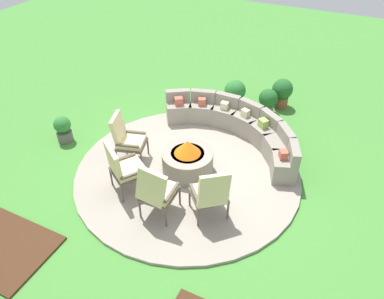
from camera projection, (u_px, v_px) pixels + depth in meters
ground_plane at (188, 173)px, 7.35m from camera, size 24.00×24.00×0.00m
patio_circle at (188, 171)px, 7.34m from camera, size 4.47×4.47×0.06m
fire_pit at (188, 159)px, 7.15m from camera, size 1.01×1.01×0.73m
curved_stone_bench at (237, 126)px, 8.03m from camera, size 3.43×1.78×0.73m
lounge_chair_front_left at (127, 138)px, 7.26m from camera, size 0.70×0.66×1.06m
lounge_chair_front_right at (123, 167)px, 6.55m from camera, size 0.80×0.84×1.10m
lounge_chair_back_left at (156, 191)px, 6.04m from camera, size 0.60×0.61×1.16m
lounge_chair_back_right at (211, 193)px, 6.03m from camera, size 0.77×0.80×1.05m
potted_plant_0 at (268, 100)px, 8.94m from camera, size 0.46×0.46×0.64m
potted_plant_1 at (235, 93)px, 9.12m from camera, size 0.53×0.53×0.74m
potted_plant_2 at (63, 128)px, 8.02m from camera, size 0.37×0.37×0.61m
potted_plant_3 at (282, 92)px, 9.14m from camera, size 0.51×0.51×0.75m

